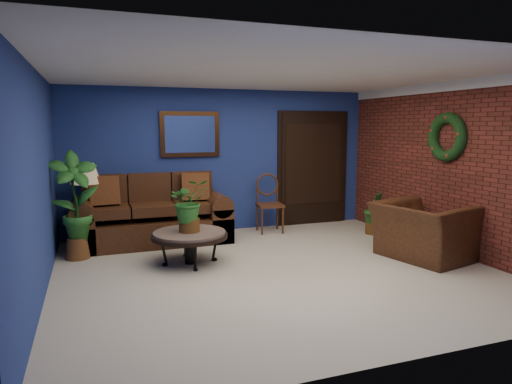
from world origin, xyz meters
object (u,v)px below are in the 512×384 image
object	(u,v)px
coffee_table	(190,236)
armchair	(424,231)
table_lamp	(86,182)
sofa	(152,220)
side_chair	(269,199)
end_table	(88,221)

from	to	relation	value
coffee_table	armchair	xyz separation A→B (m)	(3.15, -0.87, 0.01)
coffee_table	table_lamp	xyz separation A→B (m)	(-1.30, 1.37, 0.63)
sofa	side_chair	world-z (taller)	sofa
end_table	armchair	xyz separation A→B (m)	(4.45, -2.25, -0.02)
sofa	armchair	size ratio (longest dim) A/B	2.01
sofa	table_lamp	size ratio (longest dim) A/B	3.33
coffee_table	side_chair	world-z (taller)	side_chair
coffee_table	end_table	xyz separation A→B (m)	(-1.30, 1.37, 0.03)
sofa	side_chair	size ratio (longest dim) A/B	2.37
side_chair	armchair	bearing A→B (deg)	-51.32
sofa	armchair	distance (m)	4.17
armchair	side_chair	bearing A→B (deg)	18.27
table_lamp	armchair	size ratio (longest dim) A/B	0.60
sofa	side_chair	distance (m)	2.07
side_chair	coffee_table	bearing A→B (deg)	-132.84
coffee_table	sofa	bearing A→B (deg)	103.29
table_lamp	armchair	bearing A→B (deg)	-26.80
armchair	sofa	bearing A→B (deg)	43.37
sofa	coffee_table	distance (m)	1.45
end_table	armchair	size ratio (longest dim) A/B	0.49
coffee_table	table_lamp	distance (m)	1.99
coffee_table	end_table	world-z (taller)	end_table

